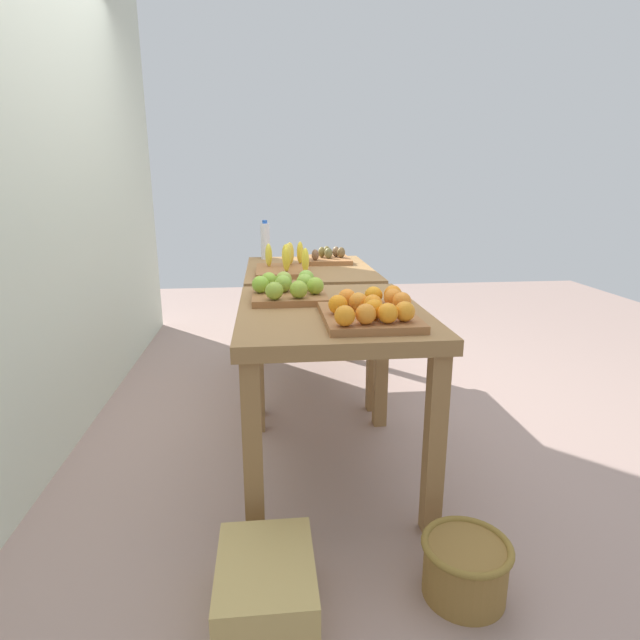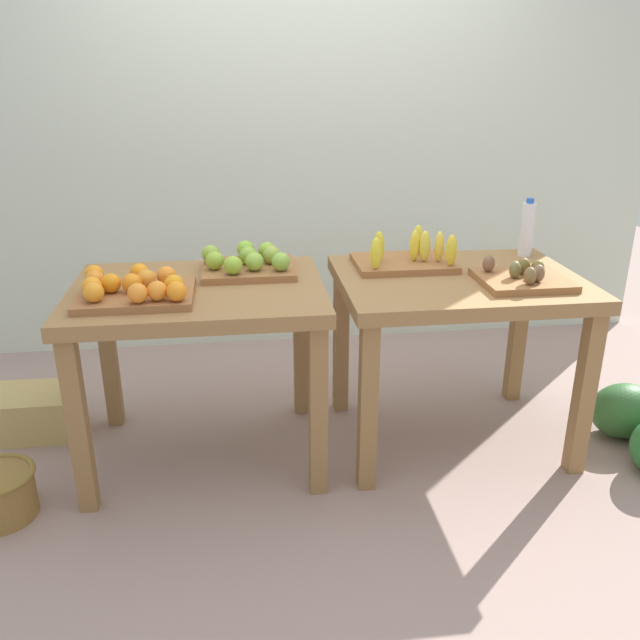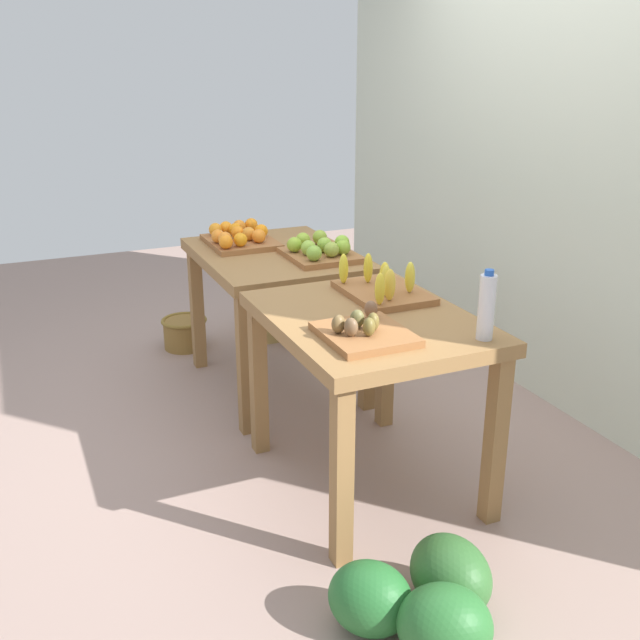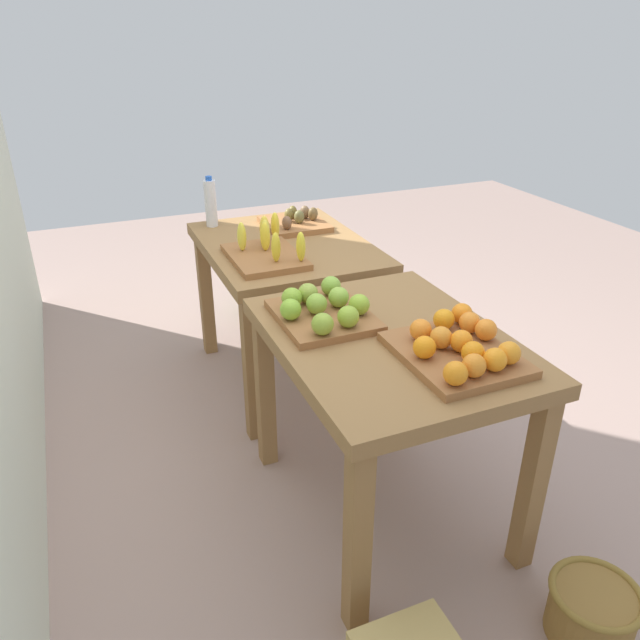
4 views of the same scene
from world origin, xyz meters
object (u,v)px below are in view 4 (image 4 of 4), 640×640
orange_bin (459,347)px  banana_crate (266,250)px  water_bottle (211,203)px  watermelon_pile (276,291)px  apple_bin (323,309)px  display_table_right (286,264)px  wicker_basket (592,611)px  display_table_left (388,365)px  kiwi_bin (295,222)px

orange_bin → banana_crate: bearing=14.2°
orange_bin → water_bottle: size_ratio=1.64×
watermelon_pile → apple_bin: bearing=167.2°
display_table_right → wicker_basket: size_ratio=3.52×
display_table_left → orange_bin: orange_bin is taller
orange_bin → apple_bin: (0.45, 0.30, 0.00)m
display_table_right → banana_crate: size_ratio=2.36×
kiwi_bin → wicker_basket: size_ratio=1.22×
display_table_right → kiwi_bin: size_ratio=2.89×
orange_bin → water_bottle: 1.82m
kiwi_bin → watermelon_pile: 0.97m
display_table_left → watermelon_pile: (2.02, -0.24, -0.55)m
banana_crate → water_bottle: size_ratio=1.60×
display_table_left → display_table_right: size_ratio=1.00×
display_table_left → apple_bin: size_ratio=2.48×
banana_crate → kiwi_bin: bearing=-36.0°
kiwi_bin → water_bottle: size_ratio=1.31×
watermelon_pile → wicker_basket: bearing=-177.7°
orange_bin → watermelon_pile: 2.36m
orange_bin → apple_bin: size_ratio=1.07×
display_table_right → banana_crate: 0.30m
orange_bin → banana_crate: size_ratio=1.02×
display_table_left → orange_bin: (-0.23, -0.13, 0.16)m
apple_bin → banana_crate: (0.71, -0.01, -0.00)m
apple_bin → water_bottle: 1.33m
water_bottle → display_table_left: bearing=-169.7°
display_table_right → orange_bin: 1.37m
water_bottle → watermelon_pile: water_bottle is taller
display_table_right → apple_bin: (-0.91, 0.17, 0.16)m
kiwi_bin → wicker_basket: 2.26m
water_bottle → wicker_basket: water_bottle is taller
banana_crate → wicker_basket: size_ratio=1.49×
display_table_right → wicker_basket: (-1.91, -0.35, -0.57)m
display_table_left → water_bottle: 1.58m
banana_crate → kiwi_bin: banana_crate is taller
kiwi_bin → water_bottle: water_bottle is taller
wicker_basket → banana_crate: bearing=16.6°
display_table_right → apple_bin: size_ratio=2.48×
wicker_basket → watermelon_pile: bearing=2.3°
apple_bin → kiwi_bin: 1.17m
orange_bin → apple_bin: 0.54m
display_table_left → display_table_right: (1.12, 0.00, 0.00)m
water_bottle → watermelon_pile: size_ratio=0.44×
display_table_right → water_bottle: 0.56m
apple_bin → kiwi_bin: size_ratio=1.16×
water_bottle → wicker_basket: 2.55m
kiwi_bin → water_bottle: (0.19, 0.42, 0.10)m
wicker_basket → display_table_left: bearing=23.9°
display_table_left → banana_crate: banana_crate is taller
display_table_left → banana_crate: (0.93, 0.16, 0.16)m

